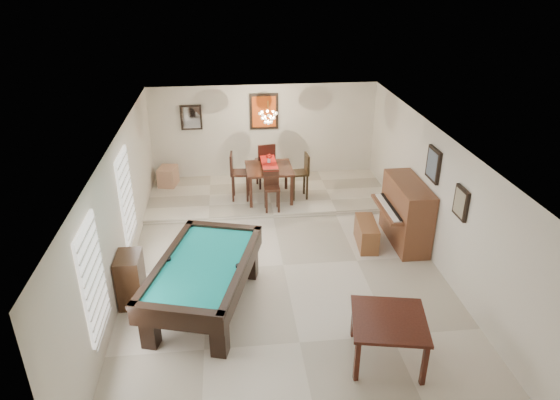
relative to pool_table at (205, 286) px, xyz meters
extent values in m
cube|color=beige|center=(1.49, 1.17, -0.46)|extent=(6.00, 9.00, 0.02)
cube|color=silver|center=(1.49, 5.67, 0.85)|extent=(6.00, 0.04, 2.60)
cube|color=silver|center=(1.49, -3.33, 0.85)|extent=(6.00, 0.04, 2.60)
cube|color=silver|center=(-1.51, 1.17, 0.85)|extent=(0.04, 9.00, 2.60)
cube|color=silver|center=(4.49, 1.17, 0.85)|extent=(0.04, 9.00, 2.60)
cube|color=white|center=(1.49, 1.17, 2.15)|extent=(6.00, 9.00, 0.04)
cube|color=beige|center=(1.49, 4.42, -0.39)|extent=(6.00, 2.50, 0.12)
cube|color=white|center=(-1.48, -1.03, 0.95)|extent=(0.06, 1.00, 1.70)
cube|color=white|center=(-1.48, 1.77, 0.95)|extent=(0.06, 1.00, 1.70)
cube|color=brown|center=(3.33, 1.78, -0.18)|extent=(0.46, 0.99, 0.53)
cube|color=black|center=(-1.28, 0.30, 0.02)|extent=(0.42, 0.62, 0.94)
cube|color=tan|center=(-1.10, 5.18, -0.08)|extent=(0.53, 0.62, 0.49)
cube|color=#D84C14|center=(1.49, 5.63, 1.45)|extent=(0.75, 0.06, 0.95)
cube|color=white|center=(-0.41, 5.63, 1.35)|extent=(0.55, 0.06, 0.65)
cube|color=slate|center=(4.45, 1.47, 1.45)|extent=(0.06, 0.55, 0.65)
cube|color=gray|center=(4.45, 0.17, 1.25)|extent=(0.06, 0.45, 0.55)
camera|label=1|loc=(0.51, -7.15, 4.98)|focal=32.00mm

